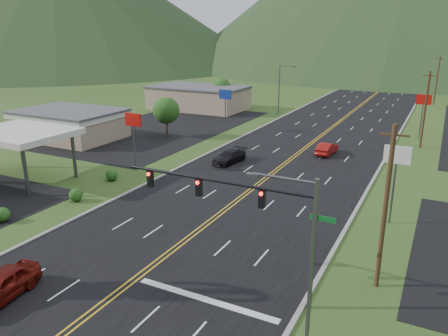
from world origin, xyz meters
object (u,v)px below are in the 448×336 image
at_px(gas_canopy, 20,134).
at_px(car_dark_mid, 229,157).
at_px(streetlight_west, 281,86).
at_px(traffic_signal, 245,207).
at_px(streetlight_east, 305,260).
at_px(car_red_near, 0,287).
at_px(car_red_far, 327,149).

bearing_deg(gas_canopy, car_dark_mid, 43.42).
relative_size(streetlight_west, gas_canopy, 0.90).
xyz_separation_m(traffic_signal, streetlight_east, (4.70, -4.00, -0.15)).
bearing_deg(car_red_near, traffic_signal, 23.99).
bearing_deg(streetlight_east, car_red_near, -168.86).
bearing_deg(gas_canopy, streetlight_east, -19.88).
distance_m(streetlight_east, car_dark_mid, 32.44).
height_order(car_red_near, car_dark_mid, car_red_near).
distance_m(gas_canopy, car_red_far, 35.10).
height_order(streetlight_east, car_red_far, streetlight_east).
distance_m(car_dark_mid, car_red_far, 12.77).
relative_size(car_red_near, car_red_far, 1.10).
xyz_separation_m(streetlight_east, streetlight_west, (-22.86, 60.00, 0.00)).
bearing_deg(gas_canopy, car_red_near, -42.83).
bearing_deg(car_dark_mid, car_red_near, -80.03).
distance_m(streetlight_west, car_red_far, 28.64).
relative_size(traffic_signal, streetlight_east, 1.46).
xyz_separation_m(streetlight_east, gas_canopy, (-33.18, 12.00, -0.31)).
xyz_separation_m(traffic_signal, car_dark_mid, (-12.44, 23.19, -4.61)).
bearing_deg(streetlight_west, traffic_signal, -72.03).
bearing_deg(streetlight_west, car_red_far, -58.05).
distance_m(traffic_signal, car_dark_mid, 26.71).
bearing_deg(streetlight_east, traffic_signal, 139.61).
xyz_separation_m(gas_canopy, car_red_near, (16.49, -15.29, -4.02)).
bearing_deg(car_red_near, car_dark_mid, 83.56).
distance_m(streetlight_west, gas_canopy, 49.10).
xyz_separation_m(streetlight_west, car_red_far, (14.97, -24.01, -4.43)).
relative_size(streetlight_east, gas_canopy, 0.90).
relative_size(streetlight_east, car_dark_mid, 1.80).
bearing_deg(gas_canopy, traffic_signal, -15.70).
relative_size(car_red_near, car_dark_mid, 1.00).
distance_m(car_red_near, car_dark_mid, 30.47).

